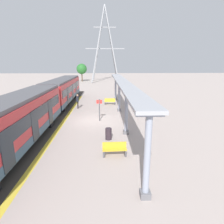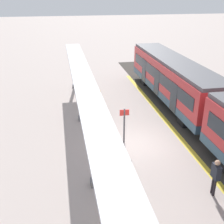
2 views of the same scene
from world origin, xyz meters
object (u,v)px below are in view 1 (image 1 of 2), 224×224
canopy_pillar_nearest (147,157)px  canopy_pillar_fourth (116,87)px  canopy_pillar_third (119,95)px  passenger_waiting_near_edge (78,100)px  bench_near_end (110,101)px  trash_bin (108,134)px  platform_info_sign (99,108)px  train_far_carriage (63,90)px  canopy_pillar_second (126,111)px  train_near_carriage (14,123)px  bench_mid_platform (115,149)px

canopy_pillar_nearest → canopy_pillar_fourth: bearing=90.0°
canopy_pillar_third → passenger_waiting_near_edge: canopy_pillar_third is taller
canopy_pillar_third → bench_near_end: size_ratio=2.49×
canopy_pillar_third → canopy_pillar_fourth: (0.00, 7.22, 0.00)m
canopy_pillar_nearest → trash_bin: bearing=102.9°
canopy_pillar_nearest → canopy_pillar_third: 14.73m
trash_bin → platform_info_sign: platform_info_sign is taller
train_far_carriage → passenger_waiting_near_edge: train_far_carriage is taller
canopy_pillar_second → canopy_pillar_fourth: 14.55m
train_far_carriage → platform_info_sign: size_ratio=6.47×
train_near_carriage → canopy_pillar_third: bearing=52.3°
canopy_pillar_nearest → bench_near_end: (-0.99, 18.41, -1.48)m
train_near_carriage → passenger_waiting_near_edge: size_ratio=7.94×
bench_mid_platform → canopy_pillar_third: bearing=84.1°
canopy_pillar_fourth → platform_info_sign: canopy_pillar_fourth is taller
passenger_waiting_near_edge → bench_near_end: bearing=26.6°
train_far_carriage → platform_info_sign: 10.25m
train_near_carriage → canopy_pillar_second: 7.97m
bench_near_end → bench_mid_platform: bearing=-90.5°
bench_near_end → trash_bin: (-0.45, -12.09, -0.00)m
canopy_pillar_second → bench_near_end: (-0.99, 11.01, -1.48)m
bench_mid_platform → platform_info_sign: 7.35m
passenger_waiting_near_edge → platform_info_sign: bearing=-61.7°
canopy_pillar_fourth → trash_bin: 15.77m
canopy_pillar_nearest → trash_bin: size_ratio=4.29×
canopy_pillar_second → platform_info_sign: 4.27m
canopy_pillar_third → platform_info_sign: (-2.24, -3.74, -0.59)m
canopy_pillar_nearest → canopy_pillar_second: 7.40m
bench_near_end → trash_bin: size_ratio=1.72×
bench_mid_platform → passenger_waiting_near_edge: bearing=107.6°
canopy_pillar_fourth → bench_mid_platform: 18.27m
train_far_carriage → bench_near_end: bearing=-11.3°
train_near_carriage → train_far_carriage: same height
bench_mid_platform → trash_bin: trash_bin is taller
train_near_carriage → canopy_pillar_nearest: 9.03m
bench_mid_platform → canopy_pillar_second: bearing=72.8°
train_near_carriage → passenger_waiting_near_edge: bearing=77.9°
canopy_pillar_nearest → bench_mid_platform: canopy_pillar_nearest is taller
train_far_carriage → bench_mid_platform: bearing=-68.0°
canopy_pillar_nearest → canopy_pillar_second: same height
canopy_pillar_fourth → canopy_pillar_third: bearing=-90.0°
canopy_pillar_second → bench_mid_platform: canopy_pillar_second is taller
canopy_pillar_second → canopy_pillar_fourth: size_ratio=1.00×
canopy_pillar_second → platform_info_sign: canopy_pillar_second is taller
platform_info_sign → canopy_pillar_third: bearing=59.1°
canopy_pillar_nearest → train_near_carriage: bearing=147.0°
train_near_carriage → canopy_pillar_fourth: bearing=66.0°
bench_mid_platform → platform_info_sign: (-1.12, 7.22, 0.89)m
bench_near_end → platform_info_sign: platform_info_sign is taller
trash_bin → passenger_waiting_near_edge: bearing=110.1°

